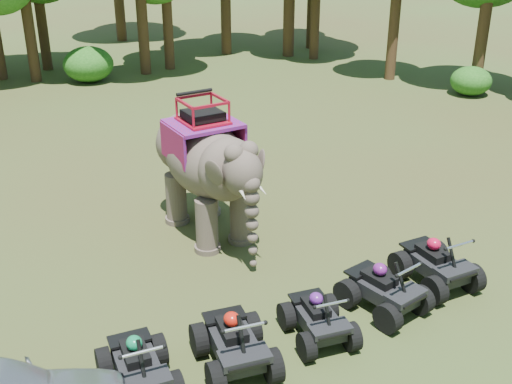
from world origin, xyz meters
The scene contains 11 objects.
ground centered at (0.00, 0.00, 0.00)m, with size 110.00×110.00×0.00m, color #47381E.
elephant centered at (-0.30, 3.27, 1.84)m, with size 1.93×4.39×3.68m, color #4D4038, non-canonical shape.
atv_0 centered at (-3.96, -1.63, 0.64)m, with size 1.27×1.74×1.29m, color black, non-canonical shape.
atv_1 centered at (-2.17, -1.90, 0.68)m, with size 1.33×1.83×1.35m, color black, non-canonical shape.
atv_2 centered at (-0.33, -1.94, 0.60)m, with size 1.18×1.61×1.20m, color black, non-canonical shape.
atv_3 centered at (1.45, -1.79, 0.65)m, with size 1.28×1.76×1.30m, color black, non-canonical shape.
atv_4 centered at (3.14, -1.58, 0.68)m, with size 1.33×1.83×1.35m, color black, non-canonical shape.
tree_0 centered at (0.00, 23.48, 3.46)m, with size 4.85×4.85×6.92m, color #195114, non-canonical shape.
tree_4 centered at (14.24, 13.35, 3.39)m, with size 4.75×4.75×6.79m, color #195114, non-canonical shape.
tree_5 centered at (16.42, 9.91, 3.78)m, with size 5.29×5.29×7.55m, color #195114, non-canonical shape.
tree_34 centered at (-1.02, 21.33, 3.57)m, with size 5.00×5.00×7.14m, color #195114, non-canonical shape.
Camera 1 is at (-6.51, -10.54, 8.04)m, focal length 45.00 mm.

